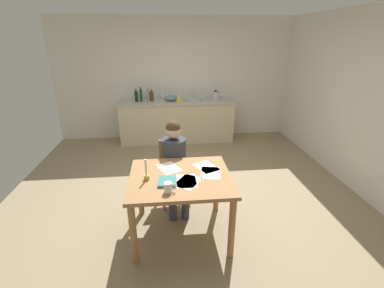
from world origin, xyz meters
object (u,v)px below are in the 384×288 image
object	(u,v)px
coffee_mug	(169,187)
teacup_on_counter	(179,100)
wine_glass_back_left	(167,94)
person_seated	(175,160)
book_magazine	(167,182)
sink_unit	(193,99)
bottle_vinegar	(141,95)
candlestick	(146,174)
bottle_sauce	(152,96)
bottle_wine_red	(148,96)
chair_at_table	(174,169)
wine_glass_by_kettle	(173,94)
wine_glass_back_right	(162,95)
mixing_bowl	(171,98)
wine_glass_near_sink	(178,94)
bottle_oil	(136,96)
dining_table	(180,185)

from	to	relation	value
coffee_mug	teacup_on_counter	distance (m)	3.30
coffee_mug	wine_glass_back_left	world-z (taller)	wine_glass_back_left
person_seated	book_magazine	distance (m)	0.72
sink_unit	person_seated	bearing A→B (deg)	-101.39
bottle_vinegar	candlestick	bearing A→B (deg)	-85.02
person_seated	bottle_sauce	world-z (taller)	person_seated
bottle_wine_red	chair_at_table	bearing A→B (deg)	-79.94
wine_glass_by_kettle	wine_glass_back_right	xyz separation A→B (m)	(-0.24, 0.00, 0.00)
mixing_bowl	wine_glass_by_kettle	distance (m)	0.15
mixing_bowl	candlestick	bearing A→B (deg)	-96.29
bottle_vinegar	wine_glass_back_left	bearing A→B (deg)	12.79
chair_at_table	wine_glass_near_sink	world-z (taller)	wine_glass_near_sink
book_magazine	wine_glass_near_sink	world-z (taller)	wine_glass_near_sink
bottle_wine_red	wine_glass_by_kettle	world-z (taller)	bottle_wine_red
candlestick	sink_unit	distance (m)	3.28
bottle_wine_red	wine_glass_back_left	xyz separation A→B (m)	(0.41, 0.09, -0.00)
candlestick	wine_glass_back_right	world-z (taller)	wine_glass_back_right
bottle_oil	chair_at_table	bearing A→B (deg)	-74.24
candlestick	wine_glass_by_kettle	size ratio (longest dim) A/B	1.53
bottle_wine_red	wine_glass_back_left	bearing A→B (deg)	13.05
coffee_mug	candlestick	size ratio (longest dim) A/B	0.51
bottle_vinegar	bottle_wine_red	xyz separation A→B (m)	(0.15, 0.03, -0.01)
teacup_on_counter	candlestick	bearing A→B (deg)	-99.67
mixing_bowl	wine_glass_near_sink	bearing A→B (deg)	37.76
chair_at_table	wine_glass_back_left	xyz separation A→B (m)	(-0.03, 2.55, 0.52)
sink_unit	bottle_sauce	distance (m)	0.89
sink_unit	wine_glass_by_kettle	world-z (taller)	sink_unit
bottle_wine_red	mixing_bowl	world-z (taller)	bottle_wine_red
wine_glass_back_left	wine_glass_back_right	world-z (taller)	same
bottle_wine_red	bottle_sauce	bearing A→B (deg)	-10.14
bottle_sauce	teacup_on_counter	bearing A→B (deg)	-18.73
coffee_mug	sink_unit	xyz separation A→B (m)	(0.61, 3.44, 0.11)
chair_at_table	teacup_on_counter	size ratio (longest dim) A/B	7.89
bottle_sauce	teacup_on_counter	xyz separation A→B (m)	(0.57, -0.19, -0.05)
candlestick	book_magazine	distance (m)	0.24
chair_at_table	sink_unit	xyz separation A→B (m)	(0.53, 2.41, 0.43)
coffee_mug	bottle_sauce	bearing A→B (deg)	94.62
chair_at_table	teacup_on_counter	world-z (taller)	teacup_on_counter
sink_unit	wine_glass_by_kettle	distance (m)	0.46
wine_glass_by_kettle	mixing_bowl	bearing A→B (deg)	-113.06
teacup_on_counter	bottle_oil	bearing A→B (deg)	168.55
wine_glass_back_left	dining_table	bearing A→B (deg)	-88.63
coffee_mug	bottle_oil	distance (m)	3.53
dining_table	bottle_oil	bearing A→B (deg)	103.16
dining_table	coffee_mug	xyz separation A→B (m)	(-0.13, -0.31, 0.17)
wine_glass_back_right	book_magazine	bearing A→B (deg)	-89.17
dining_table	wine_glass_by_kettle	bearing A→B (deg)	89.19
wine_glass_by_kettle	wine_glass_back_left	xyz separation A→B (m)	(-0.12, 0.00, 0.00)
dining_table	wine_glass_near_sink	size ratio (longest dim) A/B	7.20
bottle_oil	wine_glass_near_sink	bearing A→B (deg)	7.59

